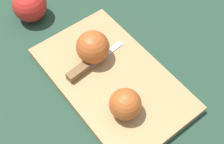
% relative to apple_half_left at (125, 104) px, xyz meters
% --- Properties ---
extents(ground_plane, '(4.00, 4.00, 0.00)m').
position_rel_apple_half_left_xyz_m(ground_plane, '(0.09, -0.02, -0.06)').
color(ground_plane, '#1E3828').
extents(cutting_board, '(0.41, 0.28, 0.02)m').
position_rel_apple_half_left_xyz_m(cutting_board, '(0.09, -0.02, -0.05)').
color(cutting_board, '#A37A4C').
rests_on(cutting_board, ground_plane).
extents(apple_half_left, '(0.07, 0.07, 0.07)m').
position_rel_apple_half_left_xyz_m(apple_half_left, '(0.00, 0.00, 0.00)').
color(apple_half_left, '#AD4C1E').
rests_on(apple_half_left, cutting_board).
extents(apple_half_right, '(0.08, 0.08, 0.08)m').
position_rel_apple_half_left_xyz_m(apple_half_right, '(0.16, -0.01, 0.01)').
color(apple_half_right, '#AD4C1E').
rests_on(apple_half_right, cutting_board).
extents(knife, '(0.05, 0.17, 0.02)m').
position_rel_apple_half_left_xyz_m(knife, '(0.14, 0.03, -0.03)').
color(knife, silver).
rests_on(knife, cutting_board).
extents(apple_whole, '(0.09, 0.09, 0.10)m').
position_rel_apple_half_left_xyz_m(apple_whole, '(0.39, 0.06, -0.01)').
color(apple_whole, red).
rests_on(apple_whole, ground_plane).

